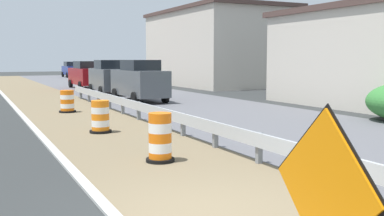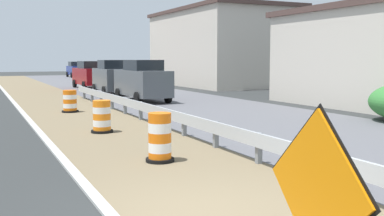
# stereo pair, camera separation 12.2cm
# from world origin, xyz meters

# --- Properties ---
(ground_plane) EXTENTS (160.00, 160.00, 0.00)m
(ground_plane) POSITION_xyz_m (0.00, 0.00, 0.00)
(ground_plane) COLOR #2B2D2D
(median_dirt_strip) EXTENTS (3.98, 120.00, 0.01)m
(median_dirt_strip) POSITION_xyz_m (0.79, 0.00, 0.00)
(median_dirt_strip) COLOR #706047
(median_dirt_strip) RESTS_ON ground
(guardrail_median) EXTENTS (0.18, 44.71, 0.71)m
(guardrail_median) POSITION_xyz_m (2.55, -0.52, 0.52)
(guardrail_median) COLOR #ADB2B7
(guardrail_median) RESTS_ON ground
(warning_sign_diamond) EXTENTS (0.12, 1.59, 1.93)m
(warning_sign_diamond) POSITION_xyz_m (-0.11, -2.59, 1.04)
(warning_sign_diamond) COLOR black
(warning_sign_diamond) RESTS_ON ground
(traffic_barrel_nearest) EXTENTS (0.65, 0.65, 1.12)m
(traffic_barrel_nearest) POSITION_xyz_m (0.69, 3.66, 0.51)
(traffic_barrel_nearest) COLOR orange
(traffic_barrel_nearest) RESTS_ON ground
(traffic_barrel_close) EXTENTS (0.69, 0.69, 1.02)m
(traffic_barrel_close) POSITION_xyz_m (0.52, 8.29, 0.46)
(traffic_barrel_close) COLOR orange
(traffic_barrel_close) RESTS_ON ground
(traffic_barrel_mid) EXTENTS (0.72, 0.72, 0.97)m
(traffic_barrel_mid) POSITION_xyz_m (0.62, 14.33, 0.43)
(traffic_barrel_mid) COLOR orange
(traffic_barrel_mid) RESTS_ON ground
(car_lead_near_lane) EXTENTS (2.08, 4.33, 2.24)m
(car_lead_near_lane) POSITION_xyz_m (5.01, 23.29, 1.12)
(car_lead_near_lane) COLOR #4C5156
(car_lead_near_lane) RESTS_ON ground
(car_trailing_near_lane) EXTENTS (2.06, 4.68, 2.06)m
(car_trailing_near_lane) POSITION_xyz_m (8.12, 36.93, 1.03)
(car_trailing_near_lane) COLOR silver
(car_trailing_near_lane) RESTS_ON ground
(car_lead_far_lane) EXTENTS (2.21, 4.78, 2.13)m
(car_lead_far_lane) POSITION_xyz_m (5.12, 30.14, 1.07)
(car_lead_far_lane) COLOR maroon
(car_lead_far_lane) RESTS_ON ground
(car_mid_far_lane) EXTENTS (2.07, 4.28, 1.95)m
(car_mid_far_lane) POSITION_xyz_m (8.42, 52.65, 0.97)
(car_mid_far_lane) COLOR navy
(car_mid_far_lane) RESTS_ON ground
(car_trailing_far_lane) EXTENTS (2.04, 4.82, 2.26)m
(car_trailing_far_lane) POSITION_xyz_m (5.19, 17.95, 1.13)
(car_trailing_far_lane) COLOR #4C5156
(car_trailing_far_lane) RESTS_ON ground
(roadside_shop_far) EXTENTS (8.23, 14.40, 6.54)m
(roadside_shop_far) POSITION_xyz_m (16.40, 29.75, 3.28)
(roadside_shop_far) COLOR beige
(roadside_shop_far) RESTS_ON ground
(utility_pole_near) EXTENTS (0.24, 1.80, 9.39)m
(utility_pole_near) POSITION_xyz_m (12.72, 9.23, 4.86)
(utility_pole_near) COLOR brown
(utility_pole_near) RESTS_ON ground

